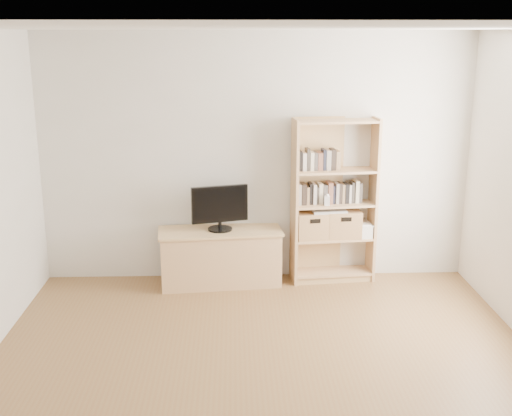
{
  "coord_description": "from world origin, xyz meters",
  "views": [
    {
      "loc": [
        -0.23,
        -4.11,
        2.57
      ],
      "look_at": [
        -0.02,
        1.9,
        0.92
      ],
      "focal_mm": 45.0,
      "sensor_mm": 36.0,
      "label": 1
    }
  ],
  "objects_px": {
    "baby_monitor": "(327,201)",
    "basket_left": "(312,225)",
    "bookshelf": "(334,201)",
    "tv_stand": "(220,258)",
    "laptop": "(328,210)",
    "television": "(220,208)",
    "basket_right": "(343,223)"
  },
  "relations": [
    {
      "from": "television",
      "to": "basket_left",
      "type": "distance_m",
      "value": 0.98
    },
    {
      "from": "television",
      "to": "baby_monitor",
      "type": "xyz_separation_m",
      "value": [
        1.11,
        -0.03,
        0.08
      ]
    },
    {
      "from": "tv_stand",
      "to": "basket_right",
      "type": "bearing_deg",
      "value": -2.15
    },
    {
      "from": "tv_stand",
      "to": "bookshelf",
      "type": "relative_size",
      "value": 0.71
    },
    {
      "from": "television",
      "to": "basket_left",
      "type": "height_order",
      "value": "television"
    },
    {
      "from": "television",
      "to": "baby_monitor",
      "type": "bearing_deg",
      "value": -16.33
    },
    {
      "from": "tv_stand",
      "to": "bookshelf",
      "type": "height_order",
      "value": "bookshelf"
    },
    {
      "from": "basket_right",
      "to": "basket_left",
      "type": "bearing_deg",
      "value": -177.57
    },
    {
      "from": "basket_left",
      "to": "laptop",
      "type": "xyz_separation_m",
      "value": [
        0.17,
        0.01,
        0.15
      ]
    },
    {
      "from": "bookshelf",
      "to": "basket_left",
      "type": "relative_size",
      "value": 5.12
    },
    {
      "from": "baby_monitor",
      "to": "laptop",
      "type": "bearing_deg",
      "value": 80.52
    },
    {
      "from": "tv_stand",
      "to": "television",
      "type": "distance_m",
      "value": 0.54
    },
    {
      "from": "bookshelf",
      "to": "basket_left",
      "type": "distance_m",
      "value": 0.34
    },
    {
      "from": "baby_monitor",
      "to": "laptop",
      "type": "relative_size",
      "value": 0.3
    },
    {
      "from": "laptop",
      "to": "television",
      "type": "bearing_deg",
      "value": 178.48
    },
    {
      "from": "television",
      "to": "bookshelf",
      "type": "bearing_deg",
      "value": -11.15
    },
    {
      "from": "basket_right",
      "to": "laptop",
      "type": "bearing_deg",
      "value": -176.22
    },
    {
      "from": "tv_stand",
      "to": "television",
      "type": "bearing_deg",
      "value": 0.0
    },
    {
      "from": "television",
      "to": "laptop",
      "type": "height_order",
      "value": "television"
    },
    {
      "from": "tv_stand",
      "to": "basket_left",
      "type": "height_order",
      "value": "basket_left"
    },
    {
      "from": "bookshelf",
      "to": "basket_right",
      "type": "distance_m",
      "value": 0.27
    },
    {
      "from": "laptop",
      "to": "bookshelf",
      "type": "bearing_deg",
      "value": 9.74
    },
    {
      "from": "baby_monitor",
      "to": "basket_left",
      "type": "relative_size",
      "value": 0.31
    },
    {
      "from": "tv_stand",
      "to": "laptop",
      "type": "height_order",
      "value": "laptop"
    },
    {
      "from": "basket_right",
      "to": "laptop",
      "type": "xyz_separation_m",
      "value": [
        -0.16,
        -0.02,
        0.15
      ]
    },
    {
      "from": "television",
      "to": "laptop",
      "type": "bearing_deg",
      "value": -11.68
    },
    {
      "from": "bookshelf",
      "to": "baby_monitor",
      "type": "xyz_separation_m",
      "value": [
        -0.09,
        -0.11,
        0.03
      ]
    },
    {
      "from": "bookshelf",
      "to": "laptop",
      "type": "relative_size",
      "value": 4.93
    },
    {
      "from": "television",
      "to": "baby_monitor",
      "type": "height_order",
      "value": "television"
    },
    {
      "from": "basket_left",
      "to": "basket_right",
      "type": "height_order",
      "value": "basket_right"
    },
    {
      "from": "basket_left",
      "to": "tv_stand",
      "type": "bearing_deg",
      "value": 175.2
    },
    {
      "from": "tv_stand",
      "to": "bookshelf",
      "type": "distance_m",
      "value": 1.33
    }
  ]
}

